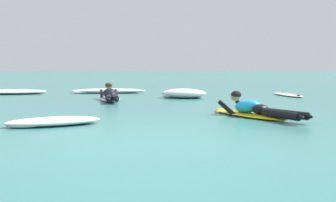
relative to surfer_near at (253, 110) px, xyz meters
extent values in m
plane|color=#387A75|center=(-1.88, 7.20, -0.14)|extent=(120.00, 120.00, 0.00)
ellipsoid|color=yellow|center=(-0.06, 0.11, -0.10)|extent=(1.47, 2.03, 0.07)
ellipsoid|color=yellow|center=(-0.54, 0.94, -0.09)|extent=(0.27, 0.27, 0.06)
ellipsoid|color=#1E9EDB|center=(-0.09, 0.15, 0.06)|extent=(0.67, 0.76, 0.34)
ellipsoid|color=black|center=(0.10, -0.18, 0.03)|extent=(0.43, 0.41, 0.20)
cylinder|color=black|center=(0.34, -0.75, 0.00)|extent=(0.53, 0.89, 0.14)
ellipsoid|color=black|center=(0.54, -1.17, 0.00)|extent=(0.20, 0.24, 0.08)
cylinder|color=black|center=(0.47, -0.67, 0.00)|extent=(0.62, 0.85, 0.14)
ellipsoid|color=black|center=(0.72, -1.06, 0.00)|extent=(0.20, 0.24, 0.08)
cylinder|color=black|center=(-0.45, 0.35, -0.02)|extent=(0.36, 0.54, 0.33)
sphere|color=tan|center=(-0.64, 0.68, -0.12)|extent=(0.09, 0.09, 0.09)
cylinder|color=black|center=(-0.06, 0.55, -0.02)|extent=(0.36, 0.54, 0.33)
sphere|color=tan|center=(-0.24, 0.86, -0.12)|extent=(0.09, 0.09, 0.09)
sphere|color=tan|center=(-0.27, 0.48, 0.24)|extent=(0.21, 0.21, 0.21)
ellipsoid|color=black|center=(-0.26, 0.46, 0.27)|extent=(0.29, 0.28, 0.16)
ellipsoid|color=silver|center=(-3.37, 4.16, -0.10)|extent=(0.94, 2.07, 0.07)
ellipsoid|color=silver|center=(-3.54, 5.09, -0.09)|extent=(0.25, 0.24, 0.06)
ellipsoid|color=black|center=(-3.38, 4.21, 0.06)|extent=(0.52, 0.77, 0.35)
ellipsoid|color=black|center=(-3.31, 3.80, 0.03)|extent=(0.38, 0.34, 0.20)
cylinder|color=black|center=(-3.28, 3.19, 0.00)|extent=(0.25, 0.93, 0.14)
ellipsoid|color=black|center=(-3.22, 2.74, 0.00)|extent=(0.14, 0.23, 0.08)
cylinder|color=black|center=(-3.12, 3.22, 0.00)|extent=(0.35, 0.92, 0.14)
ellipsoid|color=black|center=(-3.01, 2.77, 0.00)|extent=(0.14, 0.23, 0.08)
cylinder|color=black|center=(-3.67, 4.56, -0.02)|extent=(0.19, 0.56, 0.32)
sphere|color=tan|center=(-3.73, 4.92, -0.12)|extent=(0.09, 0.09, 0.09)
cylinder|color=black|center=(-3.23, 4.61, -0.02)|extent=(0.19, 0.56, 0.32)
sphere|color=tan|center=(-3.29, 4.96, -0.12)|extent=(0.09, 0.09, 0.09)
sphere|color=tan|center=(-3.45, 4.62, 0.24)|extent=(0.21, 0.21, 0.21)
ellipsoid|color=#47331E|center=(-3.45, 4.60, 0.27)|extent=(0.25, 0.24, 0.16)
ellipsoid|color=white|center=(2.36, 5.87, -0.10)|extent=(0.80, 2.10, 0.07)
cube|color=orange|center=(2.36, 5.87, -0.07)|extent=(0.25, 1.73, 0.01)
cone|color=black|center=(2.47, 5.04, -0.13)|extent=(0.11, 0.11, 0.16)
ellipsoid|color=white|center=(-1.17, 4.86, 0.01)|extent=(1.61, 1.29, 0.29)
ellipsoid|color=white|center=(-0.79, 4.87, -0.04)|extent=(0.67, 0.66, 0.20)
ellipsoid|color=white|center=(-1.59, 4.91, -0.06)|extent=(0.66, 0.64, 0.16)
ellipsoid|color=white|center=(-7.14, 6.79, -0.06)|extent=(2.41, 1.33, 0.16)
ellipsoid|color=white|center=(-6.58, 7.01, -0.08)|extent=(0.99, 0.83, 0.11)
ellipsoid|color=white|center=(-3.80, 7.12, -0.05)|extent=(2.71, 0.70, 0.17)
ellipsoid|color=white|center=(-3.13, 7.23, -0.08)|extent=(1.01, 0.58, 0.12)
ellipsoid|color=white|center=(-4.60, 7.02, -0.09)|extent=(1.01, 0.56, 0.10)
ellipsoid|color=white|center=(-3.63, -1.15, -0.07)|extent=(1.72, 1.23, 0.14)
ellipsoid|color=white|center=(-3.30, -0.90, -0.09)|extent=(0.66, 0.55, 0.10)
ellipsoid|color=white|center=(-4.05, -1.40, -0.10)|extent=(0.61, 0.38, 0.08)
camera|label=1|loc=(-1.73, -8.37, 0.89)|focal=45.77mm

